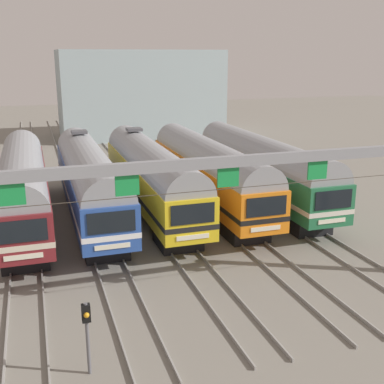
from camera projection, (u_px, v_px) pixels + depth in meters
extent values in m
plane|color=gray|center=(151.00, 212.00, 33.24)|extent=(160.00, 160.00, 0.00)
cube|color=gray|center=(18.00, 168.00, 46.17)|extent=(0.07, 70.00, 0.15)
cube|color=gray|center=(34.00, 167.00, 46.60)|extent=(0.07, 70.00, 0.15)
cube|color=gray|center=(62.00, 165.00, 47.38)|extent=(0.07, 70.00, 0.15)
cube|color=gray|center=(78.00, 164.00, 47.80)|extent=(0.07, 70.00, 0.15)
cube|color=gray|center=(104.00, 162.00, 48.58)|extent=(0.07, 70.00, 0.15)
cube|color=gray|center=(119.00, 161.00, 49.01)|extent=(0.07, 70.00, 0.15)
cube|color=gray|center=(144.00, 159.00, 49.78)|extent=(0.07, 70.00, 0.15)
cube|color=gray|center=(158.00, 159.00, 50.21)|extent=(0.07, 70.00, 0.15)
cube|color=gray|center=(182.00, 157.00, 50.99)|extent=(0.07, 70.00, 0.15)
cube|color=gray|center=(195.00, 156.00, 51.42)|extent=(0.07, 70.00, 0.15)
cube|color=maroon|center=(23.00, 191.00, 30.24)|extent=(2.85, 18.00, 2.35)
cube|color=beige|center=(24.00, 196.00, 30.33)|extent=(2.88, 18.02, 0.28)
cylinder|color=gray|center=(21.00, 172.00, 29.92)|extent=(2.74, 17.64, 2.74)
cube|color=black|center=(21.00, 231.00, 21.85)|extent=(2.28, 0.06, 1.03)
cube|color=silver|center=(24.00, 257.00, 22.18)|extent=(1.71, 0.05, 0.24)
cube|color=black|center=(26.00, 254.00, 24.93)|extent=(2.28, 2.60, 1.05)
cube|color=black|center=(26.00, 191.00, 36.47)|extent=(2.28, 2.60, 1.05)
cube|color=#284C9E|center=(89.00, 185.00, 31.44)|extent=(2.85, 18.00, 2.35)
cube|color=white|center=(90.00, 191.00, 31.54)|extent=(2.88, 18.02, 0.28)
cylinder|color=gray|center=(88.00, 167.00, 31.13)|extent=(2.74, 17.64, 2.74)
cube|color=black|center=(111.00, 222.00, 23.06)|extent=(2.28, 0.06, 1.03)
cube|color=silver|center=(113.00, 246.00, 23.38)|extent=(1.71, 0.05, 0.24)
cube|color=black|center=(105.00, 245.00, 26.13)|extent=(2.28, 2.60, 1.05)
cube|color=black|center=(81.00, 187.00, 37.67)|extent=(2.28, 2.60, 1.05)
cube|color=#4C4C51|center=(79.00, 132.00, 35.33)|extent=(1.10, 1.10, 0.20)
cube|color=gold|center=(151.00, 181.00, 32.65)|extent=(2.85, 18.00, 2.35)
cube|color=black|center=(151.00, 186.00, 32.74)|extent=(2.88, 18.02, 0.28)
cylinder|color=gray|center=(150.00, 163.00, 32.33)|extent=(2.74, 17.64, 2.74)
cube|color=black|center=(193.00, 214.00, 24.26)|extent=(2.28, 0.06, 1.03)
cube|color=silver|center=(193.00, 237.00, 24.59)|extent=(1.71, 0.05, 0.24)
cube|color=black|center=(178.00, 237.00, 27.33)|extent=(2.28, 2.60, 1.05)
cube|color=black|center=(133.00, 183.00, 38.87)|extent=(2.28, 2.60, 1.05)
cube|color=#4C4C51|center=(134.00, 129.00, 36.53)|extent=(1.10, 1.10, 0.20)
cube|color=orange|center=(208.00, 176.00, 33.85)|extent=(2.85, 18.00, 2.35)
cube|color=black|center=(208.00, 181.00, 33.95)|extent=(2.88, 18.02, 0.28)
cylinder|color=gray|center=(208.00, 159.00, 33.54)|extent=(2.74, 17.64, 2.74)
cube|color=black|center=(267.00, 206.00, 25.46)|extent=(2.28, 0.06, 1.03)
cube|color=silver|center=(266.00, 229.00, 25.79)|extent=(1.71, 0.05, 0.24)
cube|color=black|center=(244.00, 229.00, 28.54)|extent=(2.28, 2.60, 1.05)
cube|color=black|center=(181.00, 179.00, 40.08)|extent=(2.28, 2.60, 1.05)
cube|color=#236B42|center=(261.00, 172.00, 35.05)|extent=(2.85, 18.00, 2.35)
cube|color=silver|center=(260.00, 177.00, 35.15)|extent=(2.88, 18.02, 0.28)
cylinder|color=gray|center=(261.00, 156.00, 34.74)|extent=(2.74, 17.64, 2.74)
cube|color=black|center=(334.00, 200.00, 26.67)|extent=(2.28, 0.06, 1.03)
cube|color=silver|center=(332.00, 221.00, 27.00)|extent=(1.71, 0.05, 0.24)
cube|color=black|center=(305.00, 222.00, 29.74)|extent=(2.28, 2.60, 1.05)
cube|color=black|center=(227.00, 175.00, 41.28)|extent=(2.28, 2.60, 1.05)
cube|color=gray|center=(228.00, 162.00, 19.20)|extent=(20.93, 0.32, 0.44)
cube|color=#198C3F|center=(12.00, 194.00, 16.96)|extent=(0.90, 0.08, 0.80)
cube|color=#198C3F|center=(127.00, 185.00, 18.16)|extent=(0.90, 0.08, 0.80)
cube|color=#198C3F|center=(228.00, 177.00, 19.37)|extent=(0.90, 0.08, 0.80)
cube|color=#198C3F|center=(317.00, 170.00, 20.57)|extent=(0.90, 0.08, 0.80)
cylinder|color=#3F382D|center=(228.00, 189.00, 19.50)|extent=(20.93, 0.03, 0.03)
cylinder|color=#59595E|center=(88.00, 339.00, 16.07)|extent=(0.12, 0.12, 2.60)
cube|color=black|center=(86.00, 313.00, 15.82)|extent=(0.28, 0.24, 0.60)
sphere|color=orange|center=(86.00, 315.00, 15.69)|extent=(0.18, 0.18, 0.18)
cube|color=#9EB2B7|center=(140.00, 94.00, 63.88)|extent=(20.46, 10.00, 10.95)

